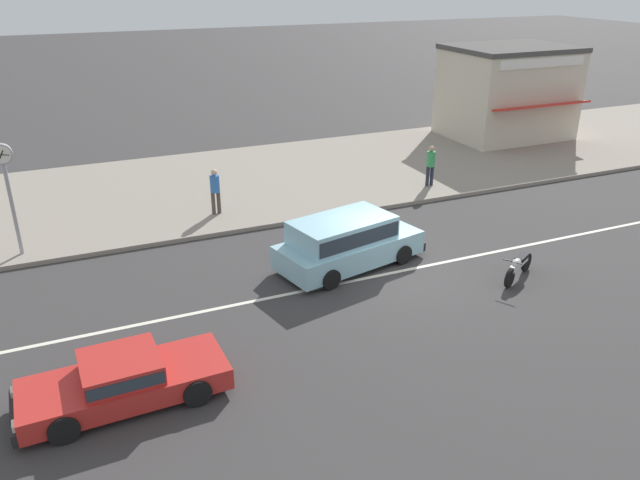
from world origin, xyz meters
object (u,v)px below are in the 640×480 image
at_px(sedan_red_0, 123,380).
at_px(pedestrian_near_clock, 215,188).
at_px(motorcycle_0, 519,266).
at_px(shopfront_corner_warung, 507,92).
at_px(street_clock, 6,175).
at_px(pedestrian_mid_kerb, 431,163).
at_px(minivan_pale_blue_2, 346,240).

xyz_separation_m(sedan_red_0, pedestrian_near_clock, (4.43, 9.43, 0.58)).
xyz_separation_m(motorcycle_0, shopfront_corner_warung, (9.97, 13.32, 2.01)).
distance_m(sedan_red_0, pedestrian_near_clock, 10.44).
relative_size(sedan_red_0, street_clock, 1.24).
bearing_deg(pedestrian_mid_kerb, minivan_pale_blue_2, -140.58).
bearing_deg(sedan_red_0, shopfront_corner_warung, 34.47).
relative_size(pedestrian_near_clock, shopfront_corner_warung, 0.28).
xyz_separation_m(street_clock, shopfront_corner_warung, (23.20, 6.06, -0.28)).
distance_m(pedestrian_near_clock, shopfront_corner_warung, 17.56).
xyz_separation_m(sedan_red_0, minivan_pale_blue_2, (7.01, 3.98, 0.31)).
distance_m(sedan_red_0, minivan_pale_blue_2, 8.06).
relative_size(street_clock, pedestrian_mid_kerb, 2.13).
relative_size(street_clock, pedestrian_near_clock, 2.11).
distance_m(street_clock, shopfront_corner_warung, 23.98).
relative_size(sedan_red_0, minivan_pale_blue_2, 0.89).
distance_m(sedan_red_0, street_clock, 8.99).
distance_m(sedan_red_0, shopfront_corner_warung, 25.77).
distance_m(minivan_pale_blue_2, motorcycle_0, 5.05).
xyz_separation_m(minivan_pale_blue_2, pedestrian_mid_kerb, (6.19, 5.09, 0.26)).
bearing_deg(sedan_red_0, pedestrian_near_clock, 64.82).
distance_m(pedestrian_near_clock, pedestrian_mid_kerb, 8.77).
xyz_separation_m(sedan_red_0, pedestrian_mid_kerb, (13.19, 9.06, 0.58)).
xyz_separation_m(street_clock, pedestrian_near_clock, (6.45, 0.95, -1.60)).
distance_m(minivan_pale_blue_2, shopfront_corner_warung, 17.75).
bearing_deg(motorcycle_0, pedestrian_near_clock, 129.56).
bearing_deg(minivan_pale_blue_2, sedan_red_0, -150.42).
height_order(minivan_pale_blue_2, pedestrian_mid_kerb, pedestrian_mid_kerb).
height_order(sedan_red_0, pedestrian_mid_kerb, pedestrian_mid_kerb).
xyz_separation_m(minivan_pale_blue_2, shopfront_corner_warung, (14.18, 10.57, 1.59)).
distance_m(pedestrian_mid_kerb, shopfront_corner_warung, 9.78).
height_order(street_clock, pedestrian_mid_kerb, street_clock).
bearing_deg(street_clock, pedestrian_mid_kerb, 2.17).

